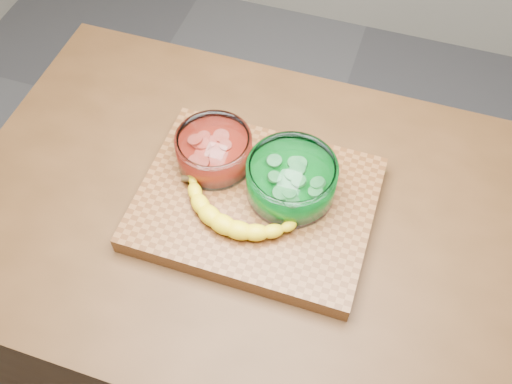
% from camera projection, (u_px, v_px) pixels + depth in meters
% --- Properties ---
extents(ground, '(3.50, 3.50, 0.00)m').
position_uv_depth(ground, '(256.00, 358.00, 1.87)').
color(ground, '#5E5E63').
rests_on(ground, ground).
extents(counter, '(1.20, 0.80, 0.90)m').
position_uv_depth(counter, '(256.00, 302.00, 1.50)').
color(counter, '#4D2F17').
rests_on(counter, ground).
extents(cutting_board, '(0.45, 0.35, 0.04)m').
position_uv_depth(cutting_board, '(256.00, 204.00, 1.12)').
color(cutting_board, brown).
rests_on(cutting_board, counter).
extents(bowl_red, '(0.15, 0.15, 0.07)m').
position_uv_depth(bowl_red, '(214.00, 150.00, 1.12)').
color(bowl_red, white).
rests_on(bowl_red, cutting_board).
extents(bowl_green, '(0.17, 0.17, 0.08)m').
position_uv_depth(bowl_green, '(291.00, 180.00, 1.08)').
color(bowl_green, white).
rests_on(bowl_green, cutting_board).
extents(banana, '(0.27, 0.14, 0.04)m').
position_uv_depth(banana, '(236.00, 209.00, 1.06)').
color(banana, yellow).
rests_on(banana, cutting_board).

